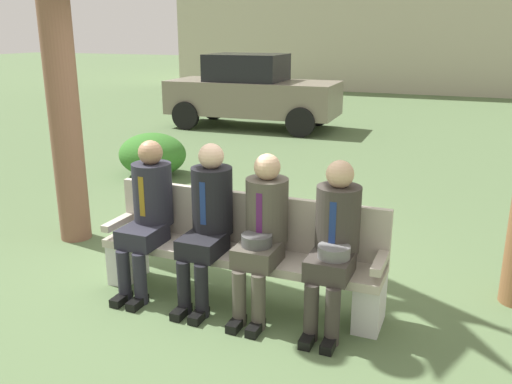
% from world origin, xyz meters
% --- Properties ---
extents(ground_plane, '(80.00, 80.00, 0.00)m').
position_xyz_m(ground_plane, '(0.00, 0.00, 0.00)').
color(ground_plane, '#526A42').
extents(park_bench, '(2.41, 0.44, 0.90)m').
position_xyz_m(park_bench, '(0.34, -0.20, 0.44)').
color(park_bench, '#B7AD9E').
rests_on(park_bench, ground).
extents(seated_man_leftmost, '(0.34, 0.72, 1.32)m').
position_xyz_m(seated_man_leftmost, '(-0.47, -0.32, 0.74)').
color(seated_man_leftmost, '#23232D').
rests_on(seated_man_leftmost, ground).
extents(seated_man_centerleft, '(0.34, 0.72, 1.34)m').
position_xyz_m(seated_man_centerleft, '(0.10, -0.32, 0.75)').
color(seated_man_centerleft, black).
rests_on(seated_man_centerleft, ground).
extents(seated_man_centerright, '(0.34, 0.72, 1.29)m').
position_xyz_m(seated_man_centerright, '(0.59, -0.33, 0.72)').
color(seated_man_centerright, '#4C473D').
rests_on(seated_man_centerright, ground).
extents(seated_man_rightmost, '(0.34, 0.72, 1.29)m').
position_xyz_m(seated_man_rightmost, '(1.16, -0.33, 0.72)').
color(seated_man_rightmost, '#38332D').
rests_on(seated_man_rightmost, ground).
extents(shrub_near_bench, '(1.07, 0.98, 0.67)m').
position_xyz_m(shrub_near_bench, '(-2.59, 3.03, 0.33)').
color(shrub_near_bench, '#347227').
rests_on(shrub_near_bench, ground).
extents(parked_car_near, '(3.95, 1.82, 1.68)m').
position_xyz_m(parked_car_near, '(-2.83, 7.65, 0.84)').
color(parked_car_near, slate).
rests_on(parked_car_near, ground).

